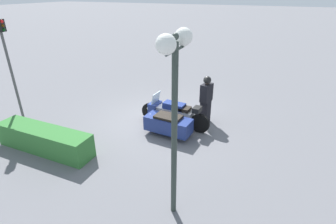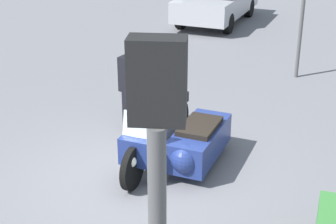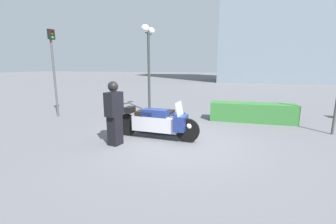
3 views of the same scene
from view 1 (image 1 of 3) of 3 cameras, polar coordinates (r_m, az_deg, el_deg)
name	(u,v)px [view 1 (image 1 of 3)]	position (r m, az deg, el deg)	size (l,w,h in m)	color
ground_plane	(159,121)	(10.01, -2.06, -1.95)	(160.00, 160.00, 0.00)	slate
police_motorcycle	(168,118)	(9.14, 0.11, -1.38)	(2.70, 1.41, 1.17)	black
officer_rider	(206,98)	(9.69, 8.29, 2.96)	(0.39, 0.54, 1.78)	black
hedge_bush_curbside	(45,140)	(8.94, -25.28, -5.45)	(3.24, 0.75, 0.74)	#337033
twin_lamp_post	(175,85)	(4.72, 1.50, 6.00)	(0.34, 1.10, 3.96)	#2D3833
traffic_light_near	(9,58)	(10.71, -31.38, 9.92)	(0.22, 0.29, 3.69)	#4C4C4C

